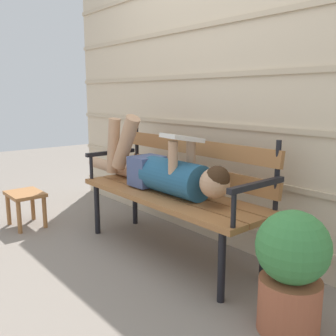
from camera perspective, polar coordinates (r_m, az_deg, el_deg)
ground_plane at (r=2.72m, az=-2.85°, el=-13.76°), size 12.00×12.00×0.00m
house_siding at (r=2.91m, az=7.52°, el=13.83°), size 4.02×0.08×2.57m
park_bench at (r=2.69m, az=1.15°, el=-2.76°), size 1.57×0.51×0.88m
reclining_person at (r=2.69m, az=-1.18°, el=-0.30°), size 1.73×0.27×0.54m
footstool at (r=3.50m, az=-20.90°, el=-4.52°), size 0.35×0.27×0.31m
potted_plant at (r=1.94m, az=18.29°, el=-14.29°), size 0.35×0.35×0.61m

